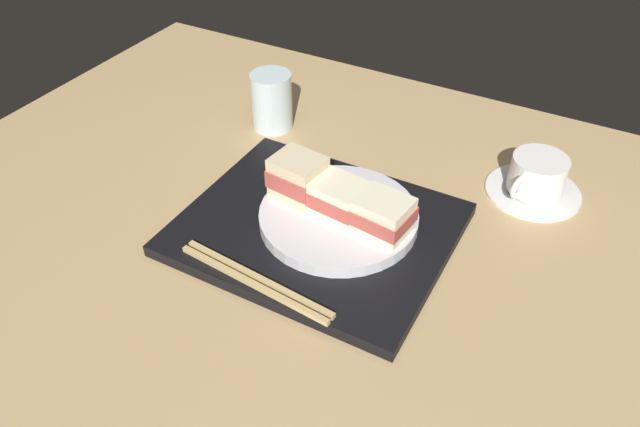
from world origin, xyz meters
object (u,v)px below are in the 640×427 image
Objects in this scene: sandwich_far at (383,215)px; drinking_glass at (272,101)px; chopsticks_pair at (255,281)px; sandwich_middle at (339,198)px; coffee_cup at (536,178)px; sandwich_near at (298,177)px; sandwich_plate at (339,217)px.

drinking_glass reaches higher than sandwich_far.
drinking_glass is (-19.18, 34.68, 2.82)cm from chopsticks_pair.
sandwich_middle is 31.17cm from coffee_cup.
sandwich_near is at bearing -143.36° from coffee_cup.
sandwich_plate is at bearing -40.11° from drinking_glass.
sandwich_far is (6.76, -0.67, 0.14)cm from sandwich_middle.
chopsticks_pair is (3.02, -16.04, -4.51)cm from sandwich_near.
sandwich_far is at bearing -5.65° from sandwich_near.
sandwich_middle is at bearing -134.87° from coffee_cup.
sandwich_near reaches higher than chopsticks_pair.
sandwich_near is at bearing 174.35° from sandwich_far.
coffee_cup reaches higher than sandwich_plate.
sandwich_plate is 1.55× the size of coffee_cup.
chopsticks_pair is 2.31× the size of drinking_glass.
chopsticks_pair is at bearing -103.71° from sandwich_plate.
coffee_cup is (21.87, 21.97, 0.05)cm from sandwich_plate.
chopsticks_pair is at bearing -61.06° from drinking_glass.
sandwich_near is 0.33× the size of chopsticks_pair.
chopsticks_pair is at bearing -103.71° from sandwich_middle.
sandwich_near is 6.83cm from sandwich_middle.
drinking_glass is at bearing 130.92° from sandwich_near.
drinking_glass reaches higher than sandwich_plate.
chopsticks_pair is 39.73cm from drinking_glass.
sandwich_plate is 2.89× the size of sandwich_near.
sandwich_plate is 2.87× the size of sandwich_middle.
sandwich_plate is at bearing -5.65° from sandwich_near.
sandwich_far is 27.42cm from coffee_cup.
drinking_glass is (-44.80, -2.65, 2.23)cm from coffee_cup.
sandwich_plate is at bearing 76.29° from chopsticks_pair.
drinking_glass is at bearing 139.89° from sandwich_plate.
drinking_glass is (-22.93, 19.31, 2.28)cm from sandwich_plate.
sandwich_middle is at bearing -40.11° from drinking_glass.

